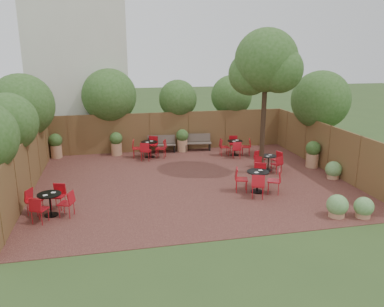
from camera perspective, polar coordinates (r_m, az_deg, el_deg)
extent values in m
plane|color=#354F23|center=(15.24, -0.17, -4.14)|extent=(80.00, 80.00, 0.00)
cube|color=#3D1C19|center=(15.24, -0.17, -4.11)|extent=(12.00, 10.00, 0.02)
cube|color=brown|center=(19.72, -3.21, 3.32)|extent=(12.00, 0.08, 2.00)
cube|color=brown|center=(14.94, -23.30, -1.80)|extent=(0.08, 10.00, 2.00)
cube|color=brown|center=(17.19, 19.80, 0.65)|extent=(0.08, 10.00, 2.00)
cube|color=silver|center=(22.15, -16.45, 11.87)|extent=(5.00, 4.00, 8.00)
sphere|color=#2C501A|center=(17.59, -24.08, 6.55)|extent=(2.68, 2.68, 2.68)
sphere|color=#2C501A|center=(14.70, -25.87, 4.17)|extent=(2.07, 2.07, 2.07)
sphere|color=#2C501A|center=(19.90, -12.27, 8.41)|extent=(2.74, 2.74, 2.74)
sphere|color=#2C501A|center=(20.13, -2.13, 8.17)|extent=(1.99, 1.99, 1.99)
sphere|color=#2C501A|center=(21.04, 5.93, 8.60)|extent=(2.22, 2.22, 2.22)
sphere|color=#2C501A|center=(18.85, 18.67, 7.59)|extent=(2.72, 2.72, 2.72)
cylinder|color=black|center=(15.84, 10.64, 5.56)|extent=(0.21, 0.21, 4.90)
sphere|color=#2C501A|center=(15.64, 11.04, 13.54)|extent=(2.49, 2.49, 2.49)
sphere|color=#2C501A|center=(15.84, 8.67, 11.71)|extent=(1.74, 1.74, 1.74)
sphere|color=#2C501A|center=(15.44, 12.96, 12.15)|extent=(1.82, 1.82, 1.82)
cube|color=brown|center=(19.34, -4.53, 1.30)|extent=(1.42, 0.51, 0.05)
cube|color=brown|center=(19.46, -4.63, 2.14)|extent=(1.40, 0.20, 0.42)
cube|color=black|center=(19.33, -6.38, 0.58)|extent=(0.08, 0.42, 0.37)
cube|color=black|center=(19.49, -2.68, 0.78)|extent=(0.08, 0.42, 0.37)
cube|color=brown|center=(19.67, 0.86, 1.57)|extent=(1.44, 0.60, 0.05)
cube|color=brown|center=(19.79, 0.74, 2.40)|extent=(1.39, 0.29, 0.42)
cube|color=black|center=(19.59, -0.94, 0.87)|extent=(0.11, 0.42, 0.37)
cube|color=black|center=(19.87, 2.63, 1.06)|extent=(0.11, 0.42, 0.37)
cylinder|color=black|center=(14.26, 9.70, -5.61)|extent=(0.46, 0.46, 0.03)
cylinder|color=black|center=(14.13, 9.76, -4.19)|extent=(0.05, 0.05, 0.74)
cylinder|color=black|center=(14.01, 9.83, -2.72)|extent=(0.80, 0.80, 0.03)
cube|color=white|center=(14.13, 10.19, -2.49)|extent=(0.18, 0.16, 0.02)
cube|color=white|center=(13.85, 9.63, -2.81)|extent=(0.18, 0.16, 0.02)
cylinder|color=black|center=(18.63, -6.35, -0.51)|extent=(0.46, 0.46, 0.03)
cylinder|color=black|center=(18.54, -6.39, 0.59)|extent=(0.05, 0.05, 0.73)
cylinder|color=black|center=(18.45, -6.42, 1.72)|extent=(0.79, 0.79, 0.03)
cube|color=white|center=(18.54, -6.06, 1.87)|extent=(0.17, 0.14, 0.02)
cube|color=white|center=(18.31, -6.71, 1.69)|extent=(0.17, 0.14, 0.02)
cylinder|color=black|center=(12.94, -20.29, -8.60)|extent=(0.43, 0.43, 0.03)
cylinder|color=black|center=(12.81, -20.43, -7.19)|extent=(0.05, 0.05, 0.68)
cylinder|color=black|center=(12.69, -20.58, -5.73)|extent=(0.73, 0.73, 0.03)
cube|color=white|center=(12.73, -20.02, -5.50)|extent=(0.16, 0.14, 0.01)
cube|color=white|center=(12.59, -21.09, -5.84)|extent=(0.16, 0.14, 0.01)
cylinder|color=black|center=(19.02, 6.41, -0.19)|extent=(0.43, 0.43, 0.03)
cylinder|color=black|center=(18.93, 6.44, 0.82)|extent=(0.05, 0.05, 0.69)
cylinder|color=black|center=(18.85, 6.47, 1.86)|extent=(0.74, 0.74, 0.03)
cube|color=white|center=(18.95, 6.73, 1.99)|extent=(0.15, 0.11, 0.01)
cube|color=white|center=(18.70, 6.30, 1.83)|extent=(0.15, 0.11, 0.01)
cylinder|color=black|center=(16.86, 11.27, -2.42)|extent=(0.39, 0.39, 0.03)
cylinder|color=black|center=(16.77, 11.32, -1.40)|extent=(0.04, 0.04, 0.62)
cylinder|color=black|center=(16.68, 11.38, -0.35)|extent=(0.67, 0.67, 0.03)
cube|color=white|center=(16.78, 11.62, -0.20)|extent=(0.15, 0.13, 0.01)
cube|color=white|center=(16.55, 11.25, -0.40)|extent=(0.15, 0.13, 0.01)
cylinder|color=#B07B58|center=(19.23, -11.21, 0.66)|extent=(0.52, 0.52, 0.60)
sphere|color=#2C501A|center=(19.11, -11.29, 2.21)|extent=(0.63, 0.63, 0.63)
cylinder|color=#B07B58|center=(19.55, -1.46, 1.19)|extent=(0.52, 0.52, 0.60)
sphere|color=#2C501A|center=(19.43, -1.47, 2.72)|extent=(0.63, 0.63, 0.63)
cylinder|color=#B07B58|center=(19.53, -19.63, 0.30)|extent=(0.54, 0.54, 0.62)
sphere|color=#2C501A|center=(19.41, -19.77, 1.87)|extent=(0.64, 0.64, 0.64)
cylinder|color=#B07B58|center=(17.72, 17.53, -0.98)|extent=(0.54, 0.54, 0.62)
sphere|color=#2C501A|center=(17.59, 17.67, 0.74)|extent=(0.64, 0.64, 0.64)
cylinder|color=#B07B58|center=(13.12, 24.18, -8.26)|extent=(0.44, 0.44, 0.20)
sphere|color=#5B8C48|center=(13.03, 24.30, -7.25)|extent=(0.60, 0.60, 0.60)
cylinder|color=#B07B58|center=(12.85, 20.80, -8.35)|extent=(0.48, 0.48, 0.22)
sphere|color=#5B8C48|center=(12.74, 20.91, -7.21)|extent=(0.66, 0.66, 0.66)
cylinder|color=#B07B58|center=(16.51, 20.32, -3.13)|extent=(0.48, 0.48, 0.22)
sphere|color=#5B8C48|center=(16.43, 20.41, -2.23)|extent=(0.65, 0.65, 0.65)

